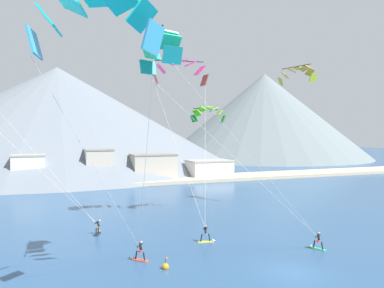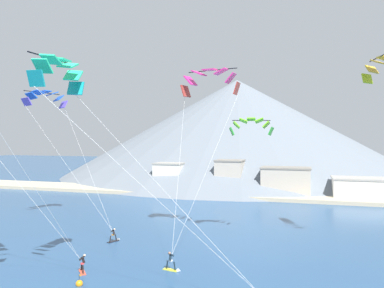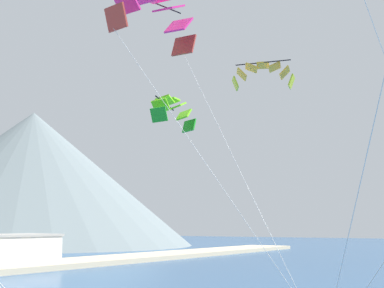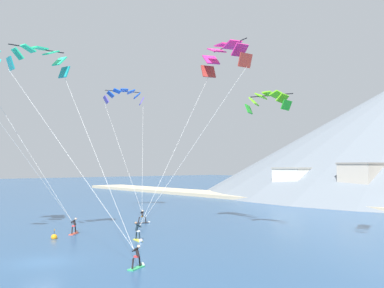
{
  "view_description": "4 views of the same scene",
  "coord_description": "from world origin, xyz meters",
  "px_view_note": "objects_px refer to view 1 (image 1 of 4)",
  "views": [
    {
      "loc": [
        -17.41,
        -23.54,
        10.73
      ],
      "look_at": [
        -3.35,
        12.59,
        9.55
      ],
      "focal_mm": 35.0,
      "sensor_mm": 36.0,
      "label": 1
    },
    {
      "loc": [
        8.57,
        -21.29,
        11.7
      ],
      "look_at": [
        -3.58,
        18.04,
        11.15
      ],
      "focal_mm": 35.0,
      "sensor_mm": 36.0,
      "label": 2
    },
    {
      "loc": [
        -27.45,
        0.67,
        5.39
      ],
      "look_at": [
        0.82,
        18.89,
        10.51
      ],
      "focal_mm": 50.0,
      "sensor_mm": 36.0,
      "label": 3
    },
    {
      "loc": [
        29.94,
        -11.52,
        6.78
      ],
      "look_at": [
        1.94,
        12.04,
        8.62
      ],
      "focal_mm": 40.0,
      "sensor_mm": 36.0,
      "label": 4
    }
  ],
  "objects_px": {
    "parafoil_kite_distant_high_outer": "(208,113)",
    "parafoil_kite_distant_low_drift": "(297,73)",
    "kitesurfer_mid_center": "(138,255)",
    "parafoil_kite_near_trail": "(181,70)",
    "kitesurfer_near_trail": "(207,237)",
    "race_marker_buoy": "(165,267)",
    "parafoil_kite_near_lead": "(162,50)",
    "parafoil_kite_mid_center": "(95,18)",
    "kitesurfer_far_left": "(98,229)",
    "kitesurfer_near_lead": "(316,244)"
  },
  "relations": [
    {
      "from": "parafoil_kite_distant_high_outer",
      "to": "parafoil_kite_distant_low_drift",
      "type": "height_order",
      "value": "parafoil_kite_distant_low_drift"
    },
    {
      "from": "kitesurfer_mid_center",
      "to": "parafoil_kite_near_trail",
      "type": "bearing_deg",
      "value": 56.78
    },
    {
      "from": "kitesurfer_near_trail",
      "to": "kitesurfer_mid_center",
      "type": "height_order",
      "value": "kitesurfer_near_trail"
    },
    {
      "from": "kitesurfer_mid_center",
      "to": "race_marker_buoy",
      "type": "height_order",
      "value": "kitesurfer_mid_center"
    },
    {
      "from": "kitesurfer_near_trail",
      "to": "parafoil_kite_near_trail",
      "type": "bearing_deg",
      "value": 85.37
    },
    {
      "from": "parafoil_kite_near_lead",
      "to": "parafoil_kite_distant_low_drift",
      "type": "height_order",
      "value": "parafoil_kite_distant_low_drift"
    },
    {
      "from": "kitesurfer_mid_center",
      "to": "parafoil_kite_near_trail",
      "type": "height_order",
      "value": "parafoil_kite_near_trail"
    },
    {
      "from": "kitesurfer_mid_center",
      "to": "parafoil_kite_near_lead",
      "type": "xyz_separation_m",
      "value": [
        0.9,
        -4.15,
        16.33
      ]
    },
    {
      "from": "parafoil_kite_near_trail",
      "to": "parafoil_kite_distant_low_drift",
      "type": "bearing_deg",
      "value": 3.15
    },
    {
      "from": "kitesurfer_near_trail",
      "to": "parafoil_kite_mid_center",
      "type": "relative_size",
      "value": 0.1
    },
    {
      "from": "parafoil_kite_distant_high_outer",
      "to": "kitesurfer_mid_center",
      "type": "bearing_deg",
      "value": -131.54
    },
    {
      "from": "parafoil_kite_near_lead",
      "to": "parafoil_kite_mid_center",
      "type": "height_order",
      "value": "parafoil_kite_mid_center"
    },
    {
      "from": "parafoil_kite_mid_center",
      "to": "parafoil_kite_distant_high_outer",
      "type": "xyz_separation_m",
      "value": [
        17.11,
        22.28,
        -4.15
      ]
    },
    {
      "from": "parafoil_kite_distant_low_drift",
      "to": "parafoil_kite_near_lead",
      "type": "bearing_deg",
      "value": -144.83
    },
    {
      "from": "parafoil_kite_distant_low_drift",
      "to": "kitesurfer_far_left",
      "type": "bearing_deg",
      "value": -171.77
    },
    {
      "from": "parafoil_kite_near_lead",
      "to": "parafoil_kite_near_trail",
      "type": "xyz_separation_m",
      "value": [
        7.44,
        16.89,
        1.64
      ]
    },
    {
      "from": "parafoil_kite_near_lead",
      "to": "race_marker_buoy",
      "type": "xyz_separation_m",
      "value": [
        0.65,
        1.4,
        -16.64
      ]
    },
    {
      "from": "parafoil_kite_near_trail",
      "to": "kitesurfer_near_lead",
      "type": "bearing_deg",
      "value": -63.78
    },
    {
      "from": "kitesurfer_far_left",
      "to": "parafoil_kite_mid_center",
      "type": "distance_m",
      "value": 24.53
    },
    {
      "from": "parafoil_kite_mid_center",
      "to": "parafoil_kite_distant_low_drift",
      "type": "distance_m",
      "value": 37.5
    },
    {
      "from": "race_marker_buoy",
      "to": "kitesurfer_near_trail",
      "type": "bearing_deg",
      "value": 41.94
    },
    {
      "from": "kitesurfer_far_left",
      "to": "parafoil_kite_near_lead",
      "type": "distance_m",
      "value": 21.58
    },
    {
      "from": "kitesurfer_near_trail",
      "to": "parafoil_kite_distant_low_drift",
      "type": "xyz_separation_m",
      "value": [
        18.75,
        11.12,
        18.68
      ]
    },
    {
      "from": "kitesurfer_mid_center",
      "to": "parafoil_kite_near_trail",
      "type": "xyz_separation_m",
      "value": [
        8.34,
        12.74,
        17.97
      ]
    },
    {
      "from": "kitesurfer_near_lead",
      "to": "parafoil_kite_near_trail",
      "type": "bearing_deg",
      "value": 116.22
    },
    {
      "from": "kitesurfer_far_left",
      "to": "kitesurfer_near_lead",
      "type": "bearing_deg",
      "value": -34.67
    },
    {
      "from": "parafoil_kite_distant_low_drift",
      "to": "kitesurfer_near_lead",
      "type": "bearing_deg",
      "value": -121.58
    },
    {
      "from": "kitesurfer_mid_center",
      "to": "kitesurfer_near_trail",
      "type": "bearing_deg",
      "value": 19.11
    },
    {
      "from": "parafoil_kite_near_lead",
      "to": "kitesurfer_near_trail",
      "type": "bearing_deg",
      "value": 45.6
    },
    {
      "from": "kitesurfer_near_lead",
      "to": "kitesurfer_mid_center",
      "type": "xyz_separation_m",
      "value": [
        -16.05,
        2.91,
        0.03
      ]
    },
    {
      "from": "parafoil_kite_distant_high_outer",
      "to": "kitesurfer_near_lead",
      "type": "bearing_deg",
      "value": -79.3
    },
    {
      "from": "kitesurfer_near_lead",
      "to": "kitesurfer_mid_center",
      "type": "relative_size",
      "value": 1.05
    },
    {
      "from": "parafoil_kite_near_lead",
      "to": "parafoil_kite_distant_high_outer",
      "type": "distance_m",
      "value": 22.31
    },
    {
      "from": "kitesurfer_far_left",
      "to": "parafoil_kite_mid_center",
      "type": "xyz_separation_m",
      "value": [
        -2.26,
        -17.49,
        17.06
      ]
    },
    {
      "from": "kitesurfer_far_left",
      "to": "parafoil_kite_near_trail",
      "type": "height_order",
      "value": "parafoil_kite_near_trail"
    },
    {
      "from": "parafoil_kite_distant_low_drift",
      "to": "parafoil_kite_mid_center",
      "type": "bearing_deg",
      "value": -144.81
    },
    {
      "from": "kitesurfer_near_trail",
      "to": "parafoil_kite_near_lead",
      "type": "height_order",
      "value": "parafoil_kite_near_lead"
    },
    {
      "from": "kitesurfer_near_trail",
      "to": "race_marker_buoy",
      "type": "xyz_separation_m",
      "value": [
        -5.96,
        -5.36,
        -0.39
      ]
    },
    {
      "from": "parafoil_kite_mid_center",
      "to": "parafoil_kite_distant_low_drift",
      "type": "relative_size",
      "value": 3.19
    },
    {
      "from": "kitesurfer_near_lead",
      "to": "race_marker_buoy",
      "type": "distance_m",
      "value": 14.5
    },
    {
      "from": "kitesurfer_near_lead",
      "to": "parafoil_kite_near_lead",
      "type": "height_order",
      "value": "parafoil_kite_near_lead"
    },
    {
      "from": "parafoil_kite_distant_low_drift",
      "to": "race_marker_buoy",
      "type": "xyz_separation_m",
      "value": [
        -24.72,
        -16.48,
        -19.06
      ]
    },
    {
      "from": "kitesurfer_far_left",
      "to": "parafoil_kite_distant_low_drift",
      "type": "bearing_deg",
      "value": 8.23
    },
    {
      "from": "kitesurfer_near_trail",
      "to": "kitesurfer_mid_center",
      "type": "relative_size",
      "value": 1.06
    },
    {
      "from": "parafoil_kite_near_lead",
      "to": "kitesurfer_near_lead",
      "type": "bearing_deg",
      "value": 4.68
    },
    {
      "from": "parafoil_kite_distant_low_drift",
      "to": "parafoil_kite_near_trail",
      "type": "bearing_deg",
      "value": -176.85
    },
    {
      "from": "kitesurfer_near_lead",
      "to": "kitesurfer_near_trail",
      "type": "height_order",
      "value": "kitesurfer_near_trail"
    },
    {
      "from": "kitesurfer_near_trail",
      "to": "kitesurfer_mid_center",
      "type": "bearing_deg",
      "value": -160.89
    },
    {
      "from": "kitesurfer_far_left",
      "to": "race_marker_buoy",
      "type": "height_order",
      "value": "kitesurfer_far_left"
    },
    {
      "from": "kitesurfer_mid_center",
      "to": "parafoil_kite_near_lead",
      "type": "distance_m",
      "value": 16.88
    }
  ]
}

